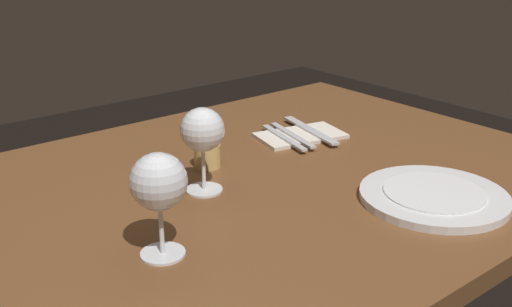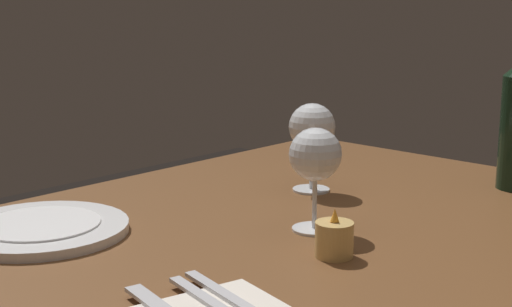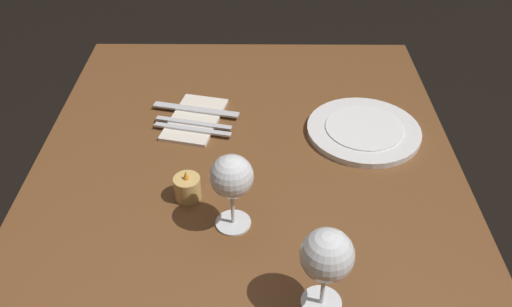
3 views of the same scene
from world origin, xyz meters
TOP-DOWN VIEW (x-y plane):
  - dining_table at (0.00, 0.00)m, footprint 1.30×0.90m
  - wine_glass_left at (-0.25, -0.13)m, footprint 0.08×0.08m
  - wine_glass_right at (-0.07, 0.02)m, footprint 0.08×0.08m
  - votive_candle at (-0.00, 0.11)m, footprint 0.05×0.05m
  - dinner_plate at (0.21, -0.26)m, footprint 0.26×0.26m
  - folded_napkin at (0.26, 0.12)m, footprint 0.21×0.15m
  - fork_inner at (0.24, 0.12)m, footprint 0.05×0.18m
  - fork_outer at (0.21, 0.12)m, footprint 0.05×0.18m
  - table_knife at (0.29, 0.12)m, footprint 0.07×0.21m

SIDE VIEW (x-z plane):
  - dining_table at x=0.00m, z-range 0.28..1.02m
  - folded_napkin at x=0.26m, z-range 0.74..0.75m
  - dinner_plate at x=0.21m, z-range 0.74..0.76m
  - fork_inner at x=0.24m, z-range 0.75..0.75m
  - fork_outer at x=0.21m, z-range 0.75..0.75m
  - table_knife at x=0.29m, z-range 0.75..0.75m
  - votive_candle at x=0.00m, z-range 0.73..0.80m
  - wine_glass_right at x=-0.07m, z-range 0.77..0.93m
  - wine_glass_left at x=-0.25m, z-range 0.77..0.93m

